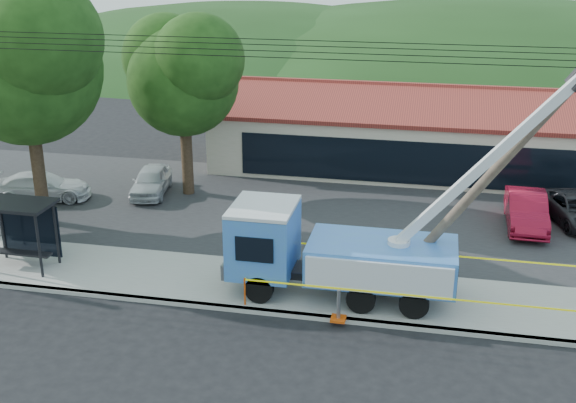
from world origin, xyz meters
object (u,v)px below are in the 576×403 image
Objects in this scene: leaning_pole at (496,169)px; utility_truck at (336,250)px; bus_shelter at (20,218)px; car_silver at (152,196)px; car_dark at (573,224)px; car_white at (44,201)px; car_red at (524,228)px.

utility_truck is at bearing -174.52° from leaning_pole.
leaning_pole is 3.28× the size of bus_shelter.
leaning_pole is 18.28m from car_silver.
bus_shelter is at bearing -175.01° from car_dark.
bus_shelter is at bearing -171.31° from car_white.
car_dark is at bearing 23.30° from car_red.
car_red is (2.12, 7.59, -4.99)m from leaning_pole.
car_silver is at bearing 178.48° from car_red.
utility_truck is 16.81m from car_white.
car_white is at bearing 166.98° from car_dark.
car_red is at bearing 74.40° from leaning_pole.
leaning_pole is 10.77m from car_dark.
leaning_pole is 21.91m from car_white.
car_silver is at bearing 152.07° from leaning_pole.
bus_shelter is at bearing -179.59° from utility_truck.
bus_shelter is 21.01m from car_red.
leaning_pole is 1.95× the size of car_red.
utility_truck is 2.65× the size of car_dark.
bus_shelter is 9.20m from car_silver.
utility_truck reaches higher than car_silver.
utility_truck reaches higher than bus_shelter.
car_red is at bearing -103.18° from car_white.
bus_shelter is at bearing -110.20° from car_silver.
bus_shelter is 0.60× the size of car_dark.
car_silver is (1.59, 8.82, -2.08)m from bus_shelter.
utility_truck is at bearing -154.36° from car_dark.
utility_truck is 2.64× the size of car_white.
car_red is at bearing 48.10° from utility_truck.
car_silver is 19.86m from car_dark.
car_white is 1.01× the size of car_dark.
utility_truck is at bearing -49.96° from car_silver.
car_silver is (-15.54, 8.24, -4.99)m from leaning_pole.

